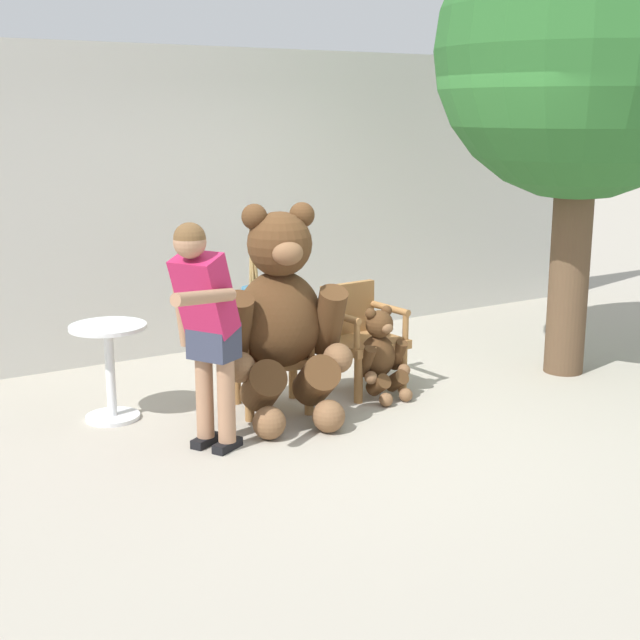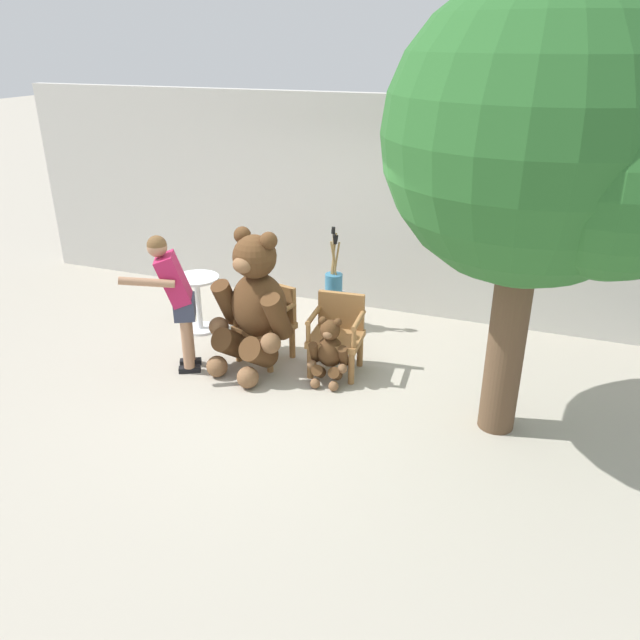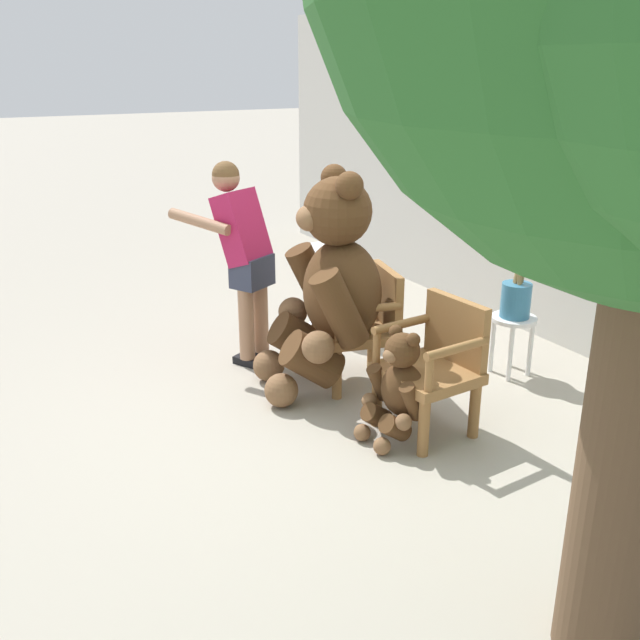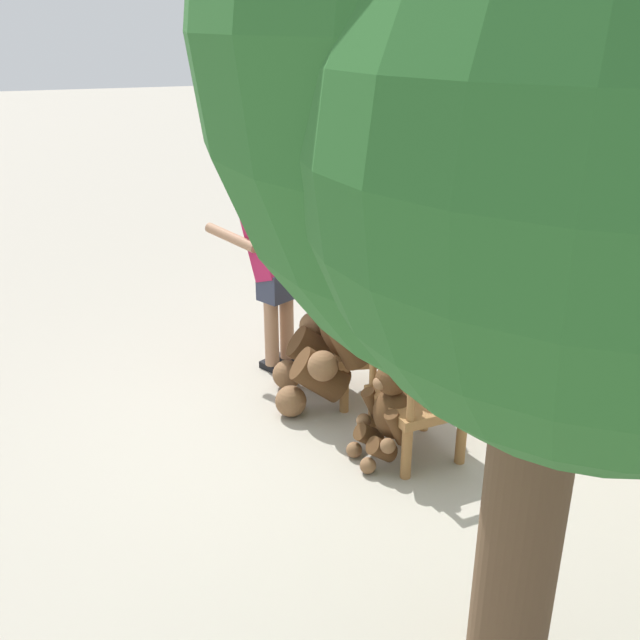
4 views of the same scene
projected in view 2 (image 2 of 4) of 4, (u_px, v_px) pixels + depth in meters
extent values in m
plane|color=#A8A091|center=(285.00, 383.00, 6.76)|extent=(60.00, 60.00, 0.00)
cube|color=beige|center=(355.00, 205.00, 8.22)|extent=(10.00, 0.16, 2.80)
cube|color=olive|center=(265.00, 327.00, 7.09)|extent=(0.67, 0.64, 0.07)
cylinder|color=olive|center=(238.00, 346.00, 7.14)|extent=(0.07, 0.07, 0.37)
cylinder|color=olive|center=(270.00, 357.00, 6.91)|extent=(0.07, 0.07, 0.37)
cylinder|color=olive|center=(261.00, 333.00, 7.46)|extent=(0.07, 0.07, 0.37)
cylinder|color=olive|center=(292.00, 343.00, 7.23)|extent=(0.07, 0.07, 0.37)
cube|color=olive|center=(276.00, 301.00, 7.17)|extent=(0.52, 0.18, 0.42)
cylinder|color=olive|center=(247.00, 302.00, 7.12)|extent=(0.17, 0.48, 0.06)
cylinder|color=olive|center=(235.00, 317.00, 7.00)|extent=(0.05, 0.05, 0.22)
cylinder|color=olive|center=(282.00, 312.00, 6.86)|extent=(0.17, 0.48, 0.06)
cylinder|color=olive|center=(270.00, 327.00, 6.75)|extent=(0.05, 0.05, 0.22)
cube|color=olive|center=(336.00, 339.00, 6.82)|extent=(0.60, 0.56, 0.07)
cylinder|color=olive|center=(310.00, 363.00, 6.79)|extent=(0.07, 0.07, 0.37)
cylinder|color=olive|center=(351.00, 368.00, 6.67)|extent=(0.07, 0.07, 0.37)
cylinder|color=olive|center=(321.00, 346.00, 7.15)|extent=(0.07, 0.07, 0.37)
cylinder|color=olive|center=(360.00, 351.00, 7.04)|extent=(0.07, 0.07, 0.37)
cube|color=olive|center=(341.00, 310.00, 6.92)|extent=(0.52, 0.10, 0.42)
cylinder|color=olive|center=(314.00, 315.00, 6.78)|extent=(0.09, 0.48, 0.06)
cylinder|color=olive|center=(308.00, 332.00, 6.64)|extent=(0.05, 0.05, 0.22)
cylinder|color=olive|center=(359.00, 320.00, 6.65)|extent=(0.09, 0.48, 0.06)
cylinder|color=olive|center=(354.00, 338.00, 6.51)|extent=(0.05, 0.05, 0.22)
ellipsoid|color=#4C3019|center=(259.00, 305.00, 6.86)|extent=(0.76, 0.68, 0.75)
sphere|color=#4C3019|center=(255.00, 257.00, 6.60)|extent=(0.47, 0.47, 0.47)
ellipsoid|color=brown|center=(242.00, 265.00, 6.46)|extent=(0.26, 0.22, 0.17)
sphere|color=black|center=(242.00, 264.00, 6.45)|extent=(0.07, 0.07, 0.07)
sphere|color=#4C3019|center=(242.00, 235.00, 6.62)|extent=(0.19, 0.19, 0.19)
sphere|color=#4C3019|center=(269.00, 241.00, 6.44)|extent=(0.19, 0.19, 0.19)
cylinder|color=#4C3019|center=(228.00, 302.00, 6.94)|extent=(0.30, 0.45, 0.56)
sphere|color=brown|center=(219.00, 327.00, 6.94)|extent=(0.22, 0.22, 0.22)
cylinder|color=#4C3019|center=(277.00, 317.00, 6.59)|extent=(0.30, 0.45, 0.56)
sphere|color=brown|center=(271.00, 343.00, 6.57)|extent=(0.22, 0.22, 0.22)
cylinder|color=#4C3019|center=(231.00, 343.00, 6.92)|extent=(0.37, 0.51, 0.44)
sphere|color=brown|center=(217.00, 366.00, 6.85)|extent=(0.24, 0.24, 0.24)
cylinder|color=#4C3019|center=(259.00, 352.00, 6.72)|extent=(0.37, 0.51, 0.44)
sphere|color=brown|center=(248.00, 377.00, 6.62)|extent=(0.24, 0.24, 0.24)
ellipsoid|color=#4C3019|center=(330.00, 352.00, 6.70)|extent=(0.32, 0.28, 0.35)
sphere|color=#4C3019|center=(330.00, 330.00, 6.57)|extent=(0.22, 0.22, 0.22)
ellipsoid|color=brown|center=(328.00, 335.00, 6.50)|extent=(0.11, 0.09, 0.08)
sphere|color=black|center=(328.00, 334.00, 6.49)|extent=(0.03, 0.03, 0.03)
sphere|color=#4C3019|center=(323.00, 320.00, 6.56)|extent=(0.09, 0.09, 0.09)
sphere|color=#4C3019|center=(338.00, 322.00, 6.52)|extent=(0.09, 0.09, 0.09)
cylinder|color=#4C3019|center=(314.00, 352.00, 6.69)|extent=(0.11, 0.20, 0.26)
sphere|color=brown|center=(312.00, 364.00, 6.68)|extent=(0.10, 0.10, 0.10)
cylinder|color=#4C3019|center=(343.00, 356.00, 6.60)|extent=(0.11, 0.20, 0.26)
sphere|color=brown|center=(342.00, 369.00, 6.59)|extent=(0.10, 0.10, 0.10)
cylinder|color=#4C3019|center=(319.00, 371.00, 6.69)|extent=(0.14, 0.22, 0.20)
sphere|color=brown|center=(315.00, 383.00, 6.64)|extent=(0.11, 0.11, 0.11)
cylinder|color=#4C3019|center=(335.00, 374.00, 6.64)|extent=(0.14, 0.22, 0.20)
sphere|color=brown|center=(334.00, 386.00, 6.58)|extent=(0.11, 0.11, 0.11)
cube|color=black|center=(191.00, 362.00, 7.13)|extent=(0.25, 0.19, 0.06)
cylinder|color=#A37556|center=(187.00, 327.00, 6.95)|extent=(0.12, 0.12, 0.82)
cube|color=black|center=(190.00, 369.00, 6.97)|extent=(0.25, 0.19, 0.06)
cylinder|color=#A37556|center=(186.00, 334.00, 6.79)|extent=(0.12, 0.12, 0.82)
cube|color=#33384C|center=(185.00, 307.00, 6.75)|extent=(0.34, 0.37, 0.24)
cube|color=#B21E4C|center=(174.00, 279.00, 6.61)|extent=(0.47, 0.45, 0.58)
sphere|color=#A37556|center=(157.00, 247.00, 6.44)|extent=(0.21, 0.21, 0.21)
sphere|color=brown|center=(157.00, 245.00, 6.43)|extent=(0.21, 0.21, 0.21)
cylinder|color=#A37556|center=(147.00, 282.00, 6.38)|extent=(0.54, 0.34, 0.15)
cylinder|color=#A37556|center=(176.00, 283.00, 6.83)|extent=(0.18, 0.15, 0.51)
cylinder|color=white|center=(334.00, 295.00, 7.89)|extent=(0.34, 0.34, 0.03)
cylinder|color=white|center=(343.00, 309.00, 8.04)|extent=(0.04, 0.04, 0.43)
cylinder|color=white|center=(329.00, 307.00, 8.10)|extent=(0.04, 0.04, 0.43)
cylinder|color=white|center=(338.00, 315.00, 7.87)|extent=(0.04, 0.04, 0.43)
cylinder|color=white|center=(324.00, 313.00, 7.93)|extent=(0.04, 0.04, 0.43)
cylinder|color=teal|center=(334.00, 284.00, 7.83)|extent=(0.22, 0.22, 0.26)
cylinder|color=#997A47|center=(335.00, 266.00, 7.72)|extent=(0.04, 0.12, 0.57)
cylinder|color=black|center=(335.00, 241.00, 7.59)|extent=(0.05, 0.06, 0.09)
cylinder|color=#997A47|center=(333.00, 261.00, 7.73)|extent=(0.08, 0.09, 0.70)
cylinder|color=black|center=(333.00, 230.00, 7.56)|extent=(0.05, 0.05, 0.09)
cylinder|color=#997A47|center=(333.00, 261.00, 7.71)|extent=(0.03, 0.06, 0.70)
cylinder|color=black|center=(333.00, 230.00, 7.55)|extent=(0.04, 0.05, 0.08)
cylinder|color=#997A47|center=(336.00, 264.00, 7.77)|extent=(0.12, 0.04, 0.59)
cylinder|color=black|center=(336.00, 238.00, 7.63)|extent=(0.06, 0.05, 0.09)
cylinder|color=#997A47|center=(334.00, 265.00, 7.70)|extent=(0.10, 0.08, 0.62)
cylinder|color=black|center=(335.00, 238.00, 7.55)|extent=(0.05, 0.05, 0.09)
cylinder|color=silver|center=(196.00, 278.00, 7.69)|extent=(0.56, 0.56, 0.03)
cylinder|color=silver|center=(199.00, 305.00, 7.84)|extent=(0.07, 0.07, 0.69)
cylinder|color=silver|center=(201.00, 329.00, 7.98)|extent=(0.40, 0.40, 0.03)
cylinder|color=brown|center=(508.00, 330.00, 5.59)|extent=(0.34, 0.34, 2.05)
sphere|color=#286028|center=(535.00, 135.00, 4.89)|extent=(2.43, 2.43, 2.43)
sphere|color=#286028|center=(616.00, 181.00, 4.49)|extent=(1.46, 1.46, 1.46)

